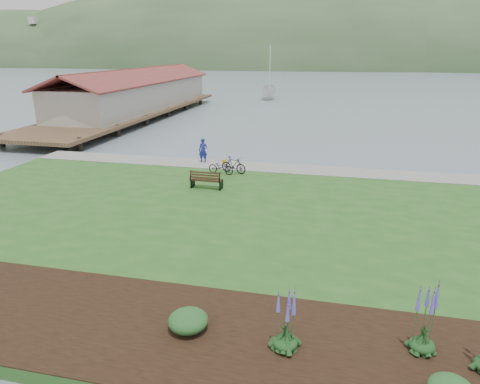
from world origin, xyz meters
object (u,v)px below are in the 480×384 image
Objects in this scene: park_bench at (206,179)px; sailboat at (269,99)px; person at (203,149)px; bicycle_a at (221,167)px.

park_bench is 46.74m from sailboat.
bicycle_a is at bearing -54.28° from person.
bicycle_a is 0.06× the size of sailboat.
park_bench is 5.55m from person.
sailboat is at bearing 16.58° from bicycle_a.
person reaches higher than park_bench.
bicycle_a is (1.83, -2.31, -0.51)m from person.
bicycle_a is at bearing -91.06° from sailboat.
park_bench reaches higher than bicycle_a.
sailboat reaches higher than person.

